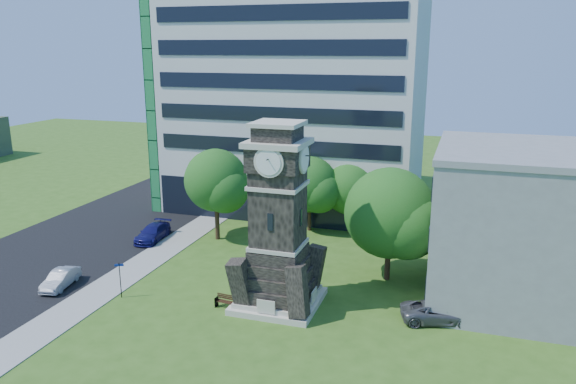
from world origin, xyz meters
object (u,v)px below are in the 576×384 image
(clock_tower, at_px, (278,229))
(street_sign, at_px, (120,276))
(car_street_mid, at_px, (61,279))
(car_street_north, at_px, (153,233))
(park_bench, at_px, (228,301))
(car_east_lot, at_px, (438,312))

(clock_tower, bearing_deg, street_sign, -167.15)
(car_street_mid, xyz_separation_m, car_street_north, (0.93, 10.90, 0.06))
(park_bench, bearing_deg, clock_tower, 33.53)
(car_east_lot, bearing_deg, car_street_mid, 80.56)
(clock_tower, relative_size, park_bench, 7.17)
(street_sign, bearing_deg, car_east_lot, -16.29)
(clock_tower, relative_size, car_east_lot, 2.65)
(park_bench, bearing_deg, car_street_north, 144.31)
(car_street_north, bearing_deg, car_east_lot, -22.82)
(clock_tower, relative_size, car_street_north, 2.64)
(car_street_north, bearing_deg, car_street_mid, -100.10)
(park_bench, bearing_deg, street_sign, -168.58)
(car_street_north, bearing_deg, park_bench, -46.20)
(clock_tower, xyz_separation_m, car_street_north, (-14.77, 8.66, -4.61))
(car_east_lot, xyz_separation_m, park_bench, (-13.27, -2.30, -0.17))
(car_street_north, xyz_separation_m, park_bench, (11.80, -10.25, -0.21))
(car_street_mid, xyz_separation_m, car_east_lot, (26.00, 2.94, 0.03))
(car_east_lot, bearing_deg, street_sign, 82.59)
(car_street_mid, height_order, street_sign, street_sign)
(car_east_lot, bearing_deg, park_bench, 83.93)
(clock_tower, bearing_deg, car_street_north, 149.63)
(clock_tower, distance_m, street_sign, 11.46)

